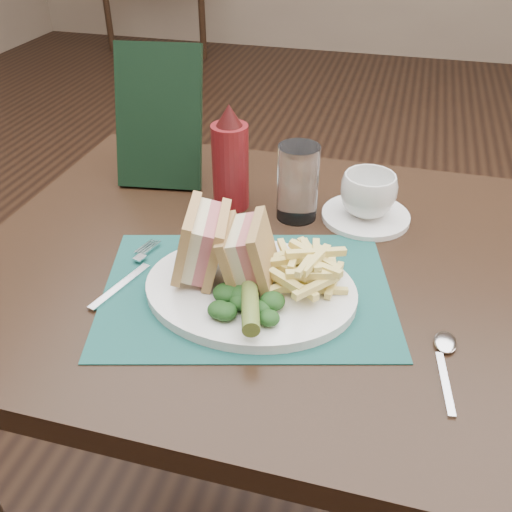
{
  "coord_description": "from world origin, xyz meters",
  "views": [
    {
      "loc": [
        0.18,
        -1.21,
        1.26
      ],
      "look_at": [
        0.01,
        -0.57,
        0.8
      ],
      "focal_mm": 40.0,
      "sensor_mm": 36.0,
      "label": 1
    }
  ],
  "objects": [
    {
      "name": "check_presenter",
      "position": [
        -0.25,
        -0.3,
        0.87
      ],
      "size": [
        0.17,
        0.12,
        0.25
      ],
      "primitive_type": "cube",
      "rotation": [
        -0.31,
        0.0,
        0.15
      ],
      "color": "black",
      "rests_on": "table_main"
    },
    {
      "name": "fork",
      "position": [
        -0.17,
        -0.61,
        0.76
      ],
      "size": [
        0.08,
        0.17,
        0.01
      ],
      "primitive_type": null,
      "rotation": [
        0.0,
        0.0,
        -0.27
      ],
      "color": "silver",
      "rests_on": "placemat"
    },
    {
      "name": "plate",
      "position": [
        0.01,
        -0.6,
        0.76
      ],
      "size": [
        0.3,
        0.24,
        0.01
      ],
      "primitive_type": null,
      "rotation": [
        0.0,
        0.0,
        0.01
      ],
      "color": "white",
      "rests_on": "placemat"
    },
    {
      "name": "table_main",
      "position": [
        0.0,
        -0.5,
        0.38
      ],
      "size": [
        0.9,
        0.75,
        0.75
      ],
      "primitive_type": null,
      "color": "black",
      "rests_on": "ground"
    },
    {
      "name": "sandwich_half_b",
      "position": [
        -0.02,
        -0.59,
        0.82
      ],
      "size": [
        0.09,
        0.1,
        0.1
      ],
      "primitive_type": null,
      "rotation": [
        0.0,
        -0.24,
        0.12
      ],
      "color": "tan",
      "rests_on": "plate"
    },
    {
      "name": "pickle_spear",
      "position": [
        0.03,
        -0.66,
        0.79
      ],
      "size": [
        0.06,
        0.12,
        0.03
      ],
      "primitive_type": "cylinder",
      "rotation": [
        1.54,
        0.0,
        0.3
      ],
      "color": "#566D29",
      "rests_on": "plate"
    },
    {
      "name": "coffee_cup",
      "position": [
        0.14,
        -0.35,
        0.8
      ],
      "size": [
        0.13,
        0.13,
        0.07
      ],
      "primitive_type": "imported",
      "rotation": [
        0.0,
        0.0,
        0.76
      ],
      "color": "white",
      "rests_on": "saucer"
    },
    {
      "name": "sandwich_half_a",
      "position": [
        -0.08,
        -0.6,
        0.82
      ],
      "size": [
        0.1,
        0.12,
        0.11
      ],
      "primitive_type": null,
      "rotation": [
        0.0,
        0.24,
        0.21
      ],
      "color": "tan",
      "rests_on": "plate"
    },
    {
      "name": "drinking_glass",
      "position": [
        0.03,
        -0.37,
        0.81
      ],
      "size": [
        0.07,
        0.07,
        0.13
      ],
      "primitive_type": "cylinder",
      "rotation": [
        0.0,
        0.0,
        -0.01
      ],
      "color": "white",
      "rests_on": "table_main"
    },
    {
      "name": "placemat",
      "position": [
        0.0,
        -0.6,
        0.75
      ],
      "size": [
        0.47,
        0.39,
        0.0
      ],
      "primitive_type": "cube",
      "rotation": [
        0.0,
        0.0,
        0.27
      ],
      "color": "#174C47",
      "rests_on": "table_main"
    },
    {
      "name": "wall_back",
      "position": [
        0.0,
        3.5,
        0.0
      ],
      "size": [
        6.0,
        0.0,
        6.0
      ],
      "primitive_type": "plane",
      "rotation": [
        1.57,
        0.0,
        0.0
      ],
      "color": "gray",
      "rests_on": "ground"
    },
    {
      "name": "fries_pile",
      "position": [
        0.08,
        -0.58,
        0.8
      ],
      "size": [
        0.18,
        0.2,
        0.06
      ],
      "primitive_type": null,
      "color": "#F4E17A",
      "rests_on": "plate"
    },
    {
      "name": "floor",
      "position": [
        0.0,
        0.0,
        0.0
      ],
      "size": [
        7.0,
        7.0,
        0.0
      ],
      "primitive_type": "plane",
      "color": "black",
      "rests_on": "ground"
    },
    {
      "name": "spoon",
      "position": [
        0.28,
        -0.68,
        0.76
      ],
      "size": [
        0.06,
        0.15,
        0.01
      ],
      "primitive_type": null,
      "rotation": [
        0.0,
        0.0,
        0.15
      ],
      "color": "silver",
      "rests_on": "table_main"
    },
    {
      "name": "kale_garnish",
      "position": [
        0.02,
        -0.66,
        0.78
      ],
      "size": [
        0.11,
        0.08,
        0.03
      ],
      "primitive_type": null,
      "color": "#133413",
      "rests_on": "plate"
    },
    {
      "name": "ketchup_bottle",
      "position": [
        -0.09,
        -0.37,
        0.84
      ],
      "size": [
        0.07,
        0.07,
        0.19
      ],
      "primitive_type": null,
      "rotation": [
        0.0,
        0.0,
        0.13
      ],
      "color": "maroon",
      "rests_on": "table_main"
    },
    {
      "name": "saucer",
      "position": [
        0.14,
        -0.35,
        0.76
      ],
      "size": [
        0.18,
        0.18,
        0.01
      ],
      "primitive_type": "cylinder",
      "rotation": [
        0.0,
        0.0,
        0.26
      ],
      "color": "white",
      "rests_on": "table_main"
    }
  ]
}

